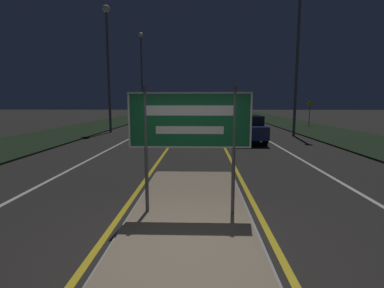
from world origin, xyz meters
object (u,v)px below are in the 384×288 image
(streetlight_left_near, at_px, (108,50))
(car_receding_0, at_px, (245,128))
(streetlight_left_far, at_px, (142,67))
(highway_sign, at_px, (190,125))
(car_receding_2, at_px, (220,114))
(car_approaching_0, at_px, (154,127))
(car_receding_1, at_px, (226,118))
(warning_sign, at_px, (310,111))
(streetlight_right_near, at_px, (298,48))

(streetlight_left_near, relative_size, car_receding_0, 1.90)
(streetlight_left_far, bearing_deg, highway_sign, -77.21)
(highway_sign, bearing_deg, car_receding_2, 85.39)
(car_approaching_0, bearing_deg, car_receding_2, 75.27)
(car_receding_1, bearing_deg, car_receding_0, -88.98)
(car_receding_2, distance_m, warning_sign, 12.91)
(car_approaching_0, bearing_deg, car_receding_0, -8.65)
(highway_sign, height_order, car_receding_2, highway_sign)
(streetlight_left_far, relative_size, streetlight_right_near, 1.03)
(car_receding_0, bearing_deg, car_approaching_0, 171.35)
(car_receding_0, xyz_separation_m, car_receding_2, (-0.14, 20.67, -0.05))
(streetlight_right_near, relative_size, warning_sign, 4.11)
(highway_sign, bearing_deg, car_approaching_0, 102.08)
(car_receding_2, xyz_separation_m, car_approaching_0, (-5.22, -19.85, -0.00))
(car_receding_2, relative_size, warning_sign, 2.09)
(car_approaching_0, distance_m, warning_sign, 15.68)
(streetlight_left_far, relative_size, car_receding_0, 2.05)
(streetlight_left_near, bearing_deg, car_receding_1, 30.77)
(highway_sign, height_order, car_receding_0, highway_sign)
(car_approaching_0, relative_size, warning_sign, 1.86)
(streetlight_left_near, bearing_deg, highway_sign, -68.27)
(streetlight_left_far, bearing_deg, car_receding_2, 23.35)
(car_receding_1, xyz_separation_m, car_approaching_0, (-5.17, -9.55, -0.01))
(warning_sign, bearing_deg, car_receding_1, 178.00)
(streetlight_left_far, bearing_deg, warning_sign, -22.15)
(streetlight_left_near, xyz_separation_m, streetlight_left_far, (0.13, 11.82, 0.19))
(streetlight_left_far, bearing_deg, streetlight_right_near, -47.26)
(highway_sign, height_order, streetlight_right_near, streetlight_right_near)
(streetlight_left_far, xyz_separation_m, car_receding_2, (9.00, 3.89, -5.38))
(highway_sign, height_order, car_receding_1, highway_sign)
(highway_sign, relative_size, car_receding_1, 0.58)
(car_receding_1, distance_m, warning_sign, 7.48)
(streetlight_left_near, distance_m, streetlight_left_far, 11.83)
(streetlight_left_near, relative_size, streetlight_right_near, 0.95)
(streetlight_left_near, height_order, car_approaching_0, streetlight_left_near)
(streetlight_left_far, distance_m, car_approaching_0, 17.27)
(streetlight_right_near, bearing_deg, streetlight_left_near, 170.95)
(highway_sign, distance_m, car_approaching_0, 12.60)
(streetlight_left_far, bearing_deg, car_receding_0, -61.42)
(streetlight_right_near, xyz_separation_m, car_approaching_0, (-9.05, -2.08, -4.94))
(car_receding_2, bearing_deg, car_receding_1, -90.25)
(car_receding_1, height_order, car_receding_2, car_receding_2)
(car_receding_0, relative_size, car_receding_2, 0.99)
(streetlight_left_far, xyz_separation_m, car_approaching_0, (3.79, -15.96, -5.38))
(car_receding_0, height_order, car_receding_1, car_receding_0)
(car_receding_0, distance_m, warning_sign, 12.46)
(car_receding_1, distance_m, car_approaching_0, 10.86)
(car_receding_0, xyz_separation_m, car_approaching_0, (-5.36, 0.82, -0.06))
(highway_sign, distance_m, car_receding_0, 11.82)
(streetlight_left_near, relative_size, car_receding_1, 2.15)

